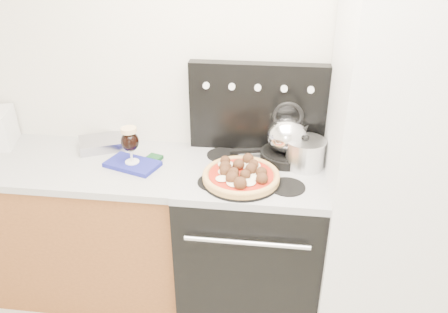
% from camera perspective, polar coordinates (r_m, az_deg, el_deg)
% --- Properties ---
extents(room_shell, '(3.52, 3.01, 2.52)m').
position_cam_1_polar(room_shell, '(1.40, -1.47, -7.48)').
color(room_shell, '#B8B4A5').
rests_on(room_shell, ground).
extents(base_cabinet, '(1.45, 0.60, 0.86)m').
position_cam_1_polar(base_cabinet, '(2.87, -19.34, -8.63)').
color(base_cabinet, brown).
rests_on(base_cabinet, ground).
extents(countertop, '(1.48, 0.63, 0.04)m').
position_cam_1_polar(countertop, '(2.64, -20.84, -0.71)').
color(countertop, '#B4B4B4').
rests_on(countertop, base_cabinet).
extents(stove_body, '(0.76, 0.65, 0.88)m').
position_cam_1_polar(stove_body, '(2.59, 3.45, -11.09)').
color(stove_body, black).
rests_on(stove_body, ground).
extents(cooktop, '(0.76, 0.65, 0.04)m').
position_cam_1_polar(cooktop, '(2.33, 3.77, -2.23)').
color(cooktop, '#ADADB2').
rests_on(cooktop, stove_body).
extents(backguard, '(0.76, 0.08, 0.50)m').
position_cam_1_polar(backguard, '(2.46, 4.39, 6.44)').
color(backguard, black).
rests_on(backguard, cooktop).
extents(fridge, '(0.64, 0.68, 1.90)m').
position_cam_1_polar(fridge, '(2.36, 21.03, -2.39)').
color(fridge, silver).
rests_on(fridge, ground).
extents(foil_sheet, '(0.33, 0.30, 0.05)m').
position_cam_1_polar(foil_sheet, '(2.68, -15.50, 1.69)').
color(foil_sheet, silver).
rests_on(foil_sheet, countertop).
extents(oven_mitt, '(0.32, 0.25, 0.02)m').
position_cam_1_polar(oven_mitt, '(2.44, -11.87, -0.99)').
color(oven_mitt, navy).
rests_on(oven_mitt, countertop).
extents(beer_glass, '(0.11, 0.11, 0.21)m').
position_cam_1_polar(beer_glass, '(2.38, -12.13, 1.47)').
color(beer_glass, black).
rests_on(beer_glass, oven_mitt).
extents(pizza_pan, '(0.47, 0.47, 0.01)m').
position_cam_1_polar(pizza_pan, '(2.21, 2.23, -3.10)').
color(pizza_pan, black).
rests_on(pizza_pan, cooktop).
extents(pizza, '(0.49, 0.49, 0.06)m').
position_cam_1_polar(pizza, '(2.19, 2.24, -2.34)').
color(pizza, tan).
rests_on(pizza, pizza_pan).
extents(skillet, '(0.33, 0.33, 0.05)m').
position_cam_1_polar(skillet, '(2.43, 7.99, 0.11)').
color(skillet, black).
rests_on(skillet, cooktop).
extents(tea_kettle, '(0.25, 0.25, 0.24)m').
position_cam_1_polar(tea_kettle, '(2.36, 8.22, 3.23)').
color(tea_kettle, white).
rests_on(tea_kettle, skillet).
extents(stock_pot, '(0.22, 0.22, 0.15)m').
position_cam_1_polar(stock_pot, '(2.35, 10.52, 0.30)').
color(stock_pot, silver).
rests_on(stock_pot, cooktop).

